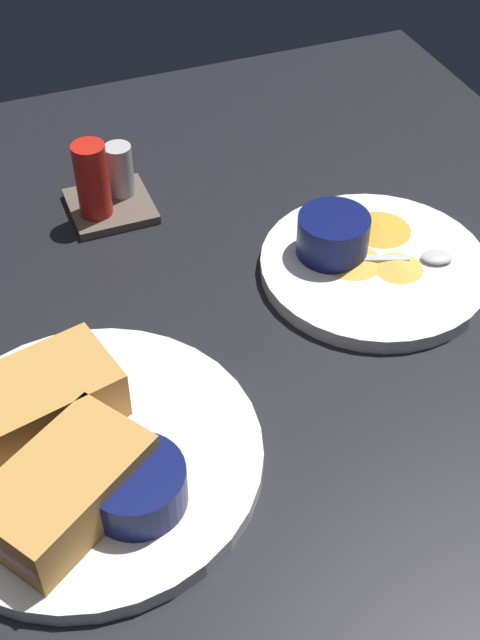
% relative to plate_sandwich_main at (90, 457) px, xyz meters
% --- Properties ---
extents(ground_plane, '(1.10, 1.10, 0.03)m').
position_rel_plate_sandwich_main_xyz_m(ground_plane, '(0.08, 0.07, -0.02)').
color(ground_plane, black).
extents(plate_sandwich_main, '(0.29, 0.29, 0.02)m').
position_rel_plate_sandwich_main_xyz_m(plate_sandwich_main, '(0.00, 0.00, 0.00)').
color(plate_sandwich_main, white).
rests_on(plate_sandwich_main, ground_plane).
extents(sandwich_half_near, '(0.15, 0.10, 0.05)m').
position_rel_plate_sandwich_main_xyz_m(sandwich_half_near, '(-0.03, 0.05, 0.03)').
color(sandwich_half_near, '#C68C42').
rests_on(sandwich_half_near, plate_sandwich_main).
extents(sandwich_half_far, '(0.15, 0.14, 0.05)m').
position_rel_plate_sandwich_main_xyz_m(sandwich_half_far, '(-0.03, -0.05, 0.03)').
color(sandwich_half_far, '#C68C42').
rests_on(sandwich_half_far, plate_sandwich_main).
extents(ramekin_dark_sauce, '(0.08, 0.08, 0.04)m').
position_rel_plate_sandwich_main_xyz_m(ramekin_dark_sauce, '(0.02, -0.06, 0.03)').
color(ramekin_dark_sauce, '#0C144C').
rests_on(ramekin_dark_sauce, plate_sandwich_main).
extents(spoon_by_dark_ramekin, '(0.07, 0.09, 0.01)m').
position_rel_plate_sandwich_main_xyz_m(spoon_by_dark_ramekin, '(-0.01, -0.01, 0.01)').
color(spoon_by_dark_ramekin, silver).
rests_on(spoon_by_dark_ramekin, plate_sandwich_main).
extents(plate_chips_companion, '(0.23, 0.23, 0.02)m').
position_rel_plate_sandwich_main_xyz_m(plate_chips_companion, '(0.33, 0.13, 0.00)').
color(plate_chips_companion, white).
rests_on(plate_chips_companion, ground_plane).
extents(ramekin_light_gravy, '(0.07, 0.07, 0.04)m').
position_rel_plate_sandwich_main_xyz_m(ramekin_light_gravy, '(0.29, 0.16, 0.03)').
color(ramekin_light_gravy, '#0C144C').
rests_on(ramekin_light_gravy, plate_chips_companion).
extents(spoon_by_gravy_ramekin, '(0.10, 0.05, 0.01)m').
position_rel_plate_sandwich_main_xyz_m(spoon_by_gravy_ramekin, '(0.38, 0.11, 0.01)').
color(spoon_by_gravy_ramekin, silver).
rests_on(spoon_by_gravy_ramekin, plate_chips_companion).
extents(plantain_chip_scatter, '(0.13, 0.14, 0.01)m').
position_rel_plate_sandwich_main_xyz_m(plantain_chip_scatter, '(0.33, 0.16, 0.01)').
color(plantain_chip_scatter, gold).
rests_on(plantain_chip_scatter, plate_chips_companion).
extents(condiment_caddy, '(0.09, 0.09, 0.10)m').
position_rel_plate_sandwich_main_xyz_m(condiment_caddy, '(0.10, 0.33, 0.03)').
color(condiment_caddy, brown).
rests_on(condiment_caddy, ground_plane).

